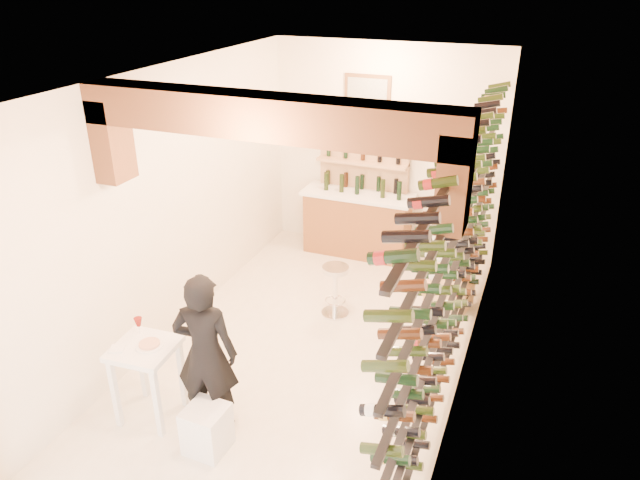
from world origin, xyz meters
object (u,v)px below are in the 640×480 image
Objects in this scene: wine_rack at (451,253)px; crate_lower at (449,293)px; person at (206,354)px; tasting_table at (146,359)px; chrome_barstool at (335,287)px; back_counter at (357,222)px; white_stool at (207,429)px.

wine_rack is 2.12m from crate_lower.
wine_rack is 2.60m from person.
chrome_barstool is at bearing 62.67° from tasting_table.
wine_rack is at bearing -83.49° from crate_lower.
wine_rack reaches higher than tasting_table.
crate_lower is (1.65, -1.04, -0.36)m from back_counter.
crate_lower is (1.78, 3.15, -0.67)m from person.
back_counter is 4.50m from white_stool.
wine_rack is at bearing -28.31° from chrome_barstool.
back_counter reaches higher than tasting_table.
white_stool is at bearing -115.47° from crate_lower.
wine_rack is 2.91m from white_stool.
wine_rack is 3.38m from back_counter.
person reaches higher than tasting_table.
tasting_table is 0.66m from person.
white_stool is 3.82m from crate_lower.
white_stool is 0.70m from person.
tasting_table is 1.46× the size of chrome_barstool.
wine_rack reaches higher than back_counter.
wine_rack is 2.07m from chrome_barstool.
person is 2.42× the size of chrome_barstool.
tasting_table is 0.60× the size of person.
tasting_table is at bearing -113.51° from chrome_barstool.
back_counter reaches higher than crate_lower.
tasting_table is 2.19× the size of white_stool.
wine_rack reaches higher than person.
white_stool is at bearing -134.74° from wine_rack.
chrome_barstool is at bearing -149.57° from crate_lower.
white_stool is at bearing -96.52° from chrome_barstool.
white_stool is at bearing -18.47° from tasting_table.
wine_rack reaches higher than crate_lower.
person is at bearing -119.52° from crate_lower.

